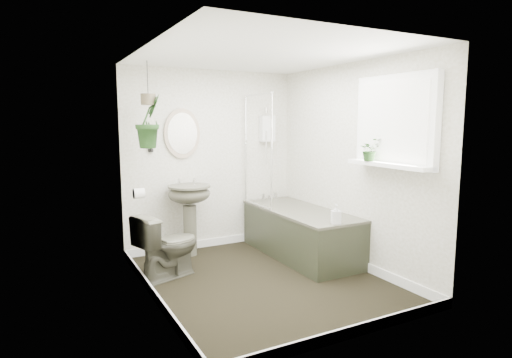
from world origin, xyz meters
name	(u,v)px	position (x,y,z in m)	size (l,w,h in m)	color
floor	(263,280)	(0.00, 0.00, -0.01)	(2.30, 2.80, 0.02)	black
ceiling	(263,53)	(0.00, 0.00, 2.31)	(2.30, 2.80, 0.02)	white
wall_back	(211,160)	(0.00, 1.41, 1.15)	(2.30, 0.02, 2.30)	white
wall_front	(356,191)	(0.00, -1.41, 1.15)	(2.30, 0.02, 2.30)	white
wall_left	(149,178)	(-1.16, 0.00, 1.15)	(0.02, 2.80, 2.30)	white
wall_right	(352,166)	(1.16, 0.00, 1.15)	(0.02, 2.80, 2.30)	white
skirting	(263,275)	(0.00, 0.00, 0.05)	(2.30, 2.80, 0.10)	white
bathtub	(300,233)	(0.80, 0.50, 0.29)	(0.72, 1.72, 0.58)	#4C4B3D
bath_screen	(258,151)	(0.47, 0.99, 1.28)	(0.04, 0.72, 1.40)	silver
shower_box	(267,129)	(0.80, 1.34, 1.55)	(0.20, 0.10, 0.35)	white
oval_mirror	(182,133)	(-0.39, 1.37, 1.50)	(0.46, 0.03, 0.62)	tan
wall_sconce	(151,142)	(-0.79, 1.36, 1.40)	(0.04, 0.04, 0.22)	black
toilet_roll_holder	(139,193)	(-1.10, 0.70, 0.90)	(0.11, 0.11, 0.11)	white
window_recess	(396,121)	(1.09, -0.70, 1.65)	(0.08, 1.00, 0.90)	white
window_sill	(388,165)	(1.02, -0.70, 1.23)	(0.18, 1.00, 0.04)	white
window_blinds	(392,121)	(1.04, -0.70, 1.65)	(0.01, 0.86, 0.76)	white
toilet	(168,245)	(-0.85, 0.54, 0.35)	(0.39, 0.68, 0.70)	#4C4B3D
pedestal_sink	(190,220)	(-0.39, 1.15, 0.44)	(0.52, 0.44, 0.88)	#4C4B3D
sill_plant	(370,150)	(0.97, -0.49, 1.37)	(0.21, 0.18, 0.23)	black
hanging_plant	(149,121)	(-0.91, 0.95, 1.65)	(0.32, 0.26, 0.59)	black
soap_bottle	(336,214)	(0.73, -0.28, 0.68)	(0.09, 0.10, 0.21)	#2C2123
hanging_pot	(148,99)	(-0.91, 0.95, 1.89)	(0.16, 0.16, 0.12)	brown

